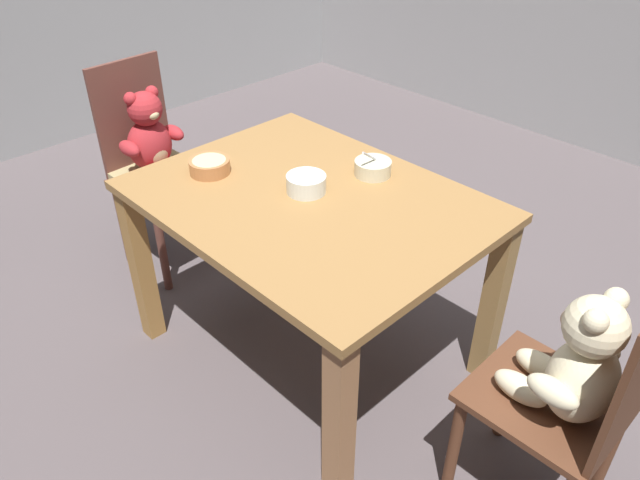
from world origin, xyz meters
TOP-DOWN VIEW (x-y plane):
  - ground_plane at (0.00, 0.00)m, footprint 5.20×5.20m
  - dining_table at (0.00, 0.00)m, footprint 1.14×0.87m
  - teddy_chair_near_left at (-0.94, -0.04)m, footprint 0.39×0.38m
  - teddy_chair_near_right at (0.95, 0.04)m, footprint 0.39×0.37m
  - porridge_bowl_cream_far_center at (0.04, 0.27)m, footprint 0.13×0.14m
  - porridge_bowl_white_center at (-0.03, 0.02)m, footprint 0.13×0.13m
  - porridge_bowl_terracotta_near_left at (-0.37, -0.13)m, footprint 0.14×0.14m

SIDE VIEW (x-z plane):
  - ground_plane at x=0.00m, z-range -0.04..0.00m
  - teddy_chair_near_left at x=-0.94m, z-range 0.08..1.00m
  - teddy_chair_near_right at x=0.95m, z-range 0.10..0.99m
  - dining_table at x=0.00m, z-range 0.24..0.94m
  - porridge_bowl_terracotta_near_left at x=-0.37m, z-range 0.70..0.75m
  - porridge_bowl_cream_far_center at x=0.04m, z-range 0.67..0.79m
  - porridge_bowl_white_center at x=-0.03m, z-range 0.70..0.76m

